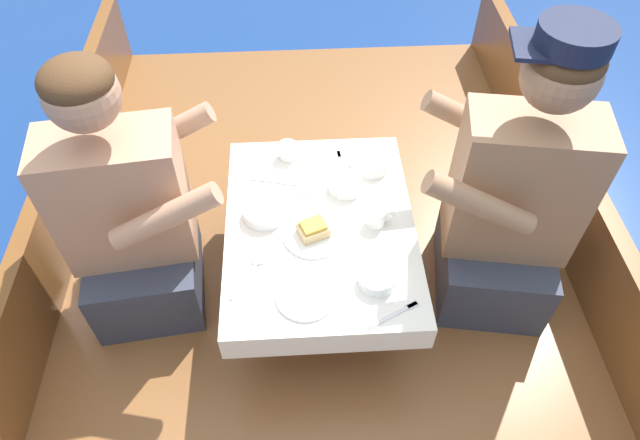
{
  "coord_description": "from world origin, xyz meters",
  "views": [
    {
      "loc": [
        -0.07,
        -1.3,
        2.1
      ],
      "look_at": [
        0.0,
        -0.08,
        0.69
      ],
      "focal_mm": 32.0,
      "sensor_mm": 36.0,
      "label": 1
    }
  ],
  "objects_px": {
    "person_port": "(130,217)",
    "coffee_cup_starboard": "(288,150)",
    "person_starboard": "(511,203)",
    "sandwich": "(313,229)",
    "coffee_cup_port": "(377,216)"
  },
  "relations": [
    {
      "from": "person_port",
      "to": "coffee_cup_starboard",
      "type": "xyz_separation_m",
      "value": [
        0.51,
        0.31,
        -0.02
      ]
    },
    {
      "from": "coffee_cup_port",
      "to": "person_starboard",
      "type": "bearing_deg",
      "value": -2.12
    },
    {
      "from": "person_starboard",
      "to": "sandwich",
      "type": "height_order",
      "value": "person_starboard"
    },
    {
      "from": "person_port",
      "to": "coffee_cup_starboard",
      "type": "distance_m",
      "value": 0.6
    },
    {
      "from": "sandwich",
      "to": "coffee_cup_starboard",
      "type": "height_order",
      "value": "same"
    },
    {
      "from": "sandwich",
      "to": "coffee_cup_starboard",
      "type": "distance_m",
      "value": 0.39
    },
    {
      "from": "person_port",
      "to": "sandwich",
      "type": "relative_size",
      "value": 8.73
    },
    {
      "from": "person_port",
      "to": "coffee_cup_port",
      "type": "height_order",
      "value": "person_port"
    },
    {
      "from": "sandwich",
      "to": "coffee_cup_port",
      "type": "bearing_deg",
      "value": 11.38
    },
    {
      "from": "coffee_cup_starboard",
      "to": "person_port",
      "type": "bearing_deg",
      "value": -148.78
    },
    {
      "from": "coffee_cup_port",
      "to": "coffee_cup_starboard",
      "type": "bearing_deg",
      "value": 129.83
    },
    {
      "from": "person_starboard",
      "to": "coffee_cup_port",
      "type": "bearing_deg",
      "value": 7.59
    },
    {
      "from": "person_port",
      "to": "sandwich",
      "type": "bearing_deg",
      "value": -13.44
    },
    {
      "from": "sandwich",
      "to": "person_starboard",
      "type": "bearing_deg",
      "value": 2.37
    },
    {
      "from": "person_port",
      "to": "coffee_cup_starboard",
      "type": "height_order",
      "value": "person_port"
    }
  ]
}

